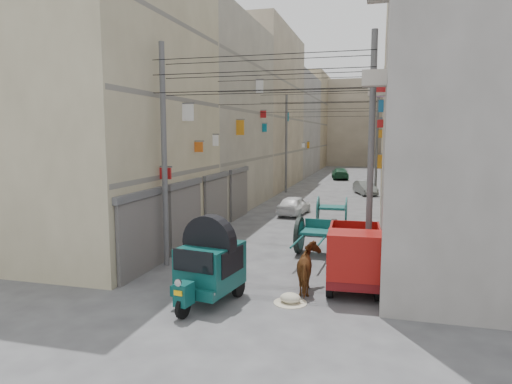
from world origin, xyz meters
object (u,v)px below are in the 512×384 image
(tonga_cart, at_px, (316,236))
(horse, at_px, (310,269))
(feed_sack, at_px, (290,298))
(distant_car_grey, at_px, (365,188))
(distant_car_white, at_px, (294,205))
(auto_rickshaw, at_px, (210,263))
(second_cart, at_px, (332,209))
(mini_truck, at_px, (354,260))
(distant_car_green, at_px, (340,173))

(tonga_cart, xyz_separation_m, horse, (0.40, -4.41, -0.05))
(feed_sack, height_order, distant_car_grey, distant_car_grey)
(tonga_cart, relative_size, distant_car_white, 0.99)
(feed_sack, bearing_deg, auto_rickshaw, -168.95)
(distant_car_grey, bearing_deg, second_cart, -115.39)
(second_cart, bearing_deg, distant_car_grey, 81.65)
(tonga_cart, xyz_separation_m, mini_truck, (1.70, -3.93, 0.18))
(feed_sack, relative_size, distant_car_grey, 0.18)
(mini_truck, bearing_deg, horse, -162.74)
(distant_car_white, bearing_deg, horse, 109.66)
(tonga_cart, distance_m, mini_truck, 4.29)
(auto_rickshaw, xyz_separation_m, distant_car_white, (-0.28, 14.81, -0.55))
(mini_truck, height_order, horse, mini_truck)
(second_cart, height_order, distant_car_grey, second_cart)
(tonga_cart, bearing_deg, horse, -81.69)
(feed_sack, relative_size, distant_car_green, 0.14)
(distant_car_white, distance_m, distant_car_grey, 11.27)
(distant_car_white, bearing_deg, second_cart, 149.56)
(auto_rickshaw, xyz_separation_m, distant_car_green, (0.48, 37.95, -0.53))
(tonga_cart, height_order, mini_truck, mini_truck)
(distant_car_green, bearing_deg, auto_rickshaw, 80.81)
(horse, distance_m, distant_car_green, 36.48)
(mini_truck, distance_m, distant_car_green, 36.10)
(horse, bearing_deg, tonga_cart, -94.85)
(distant_car_grey, xyz_separation_m, distant_car_green, (-3.05, 12.53, 0.06))
(tonga_cart, bearing_deg, distant_car_grey, 89.35)
(auto_rickshaw, height_order, mini_truck, mini_truck)
(mini_truck, distance_m, distant_car_grey, 23.41)
(mini_truck, bearing_deg, auto_rickshaw, -155.90)
(mini_truck, xyz_separation_m, distant_car_white, (-4.24, 12.79, -0.38))
(tonga_cart, xyz_separation_m, feed_sack, (0.02, -5.50, -0.62))
(mini_truck, height_order, distant_car_white, mini_truck)
(tonga_cart, distance_m, distant_car_white, 9.22)
(mini_truck, xyz_separation_m, distant_car_green, (-3.48, 35.94, -0.35))
(mini_truck, bearing_deg, feed_sack, -139.82)
(horse, bearing_deg, distant_car_grey, -102.16)
(auto_rickshaw, bearing_deg, distant_car_green, 98.57)
(auto_rickshaw, distance_m, mini_truck, 4.44)
(distant_car_white, bearing_deg, auto_rickshaw, 98.28)
(auto_rickshaw, relative_size, distant_car_grey, 0.85)
(auto_rickshaw, distance_m, horse, 3.09)
(second_cart, height_order, distant_car_white, second_cart)
(second_cart, distance_m, distant_car_white, 3.10)
(mini_truck, relative_size, distant_car_green, 0.87)
(auto_rickshaw, height_order, distant_car_green, auto_rickshaw)
(mini_truck, bearing_deg, second_cart, 96.41)
(tonga_cart, distance_m, distant_car_green, 32.06)
(distant_car_white, height_order, distant_car_grey, distant_car_white)
(feed_sack, xyz_separation_m, distant_car_white, (-2.56, 14.36, 0.43))
(horse, bearing_deg, auto_rickshaw, 20.05)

